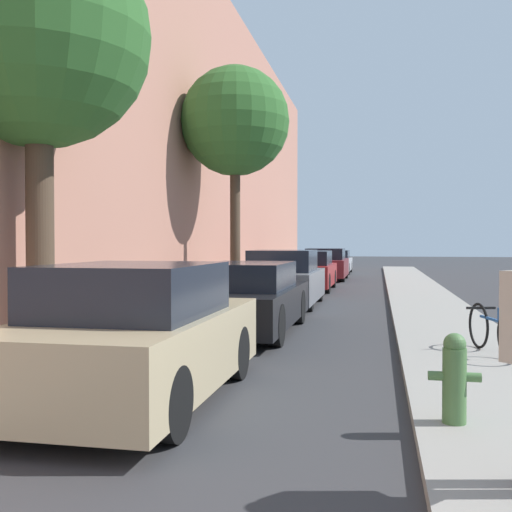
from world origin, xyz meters
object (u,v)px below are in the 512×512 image
at_px(parked_car_grey, 284,280).
at_px(parked_car_red, 309,271).
at_px(parked_car_black, 250,299).
at_px(parked_car_maroon, 326,265).
at_px(street_tree_near, 38,38).
at_px(fire_hydrant, 454,377).
at_px(street_tree_far, 235,122).
at_px(bicycle, 493,330).
at_px(parked_car_champagne, 138,336).
at_px(parked_car_silver, 335,262).

xyz_separation_m(parked_car_grey, parked_car_red, (0.08, 5.47, -0.03)).
height_order(parked_car_black, parked_car_grey, parked_car_grey).
height_order(parked_car_maroon, street_tree_near, street_tree_near).
distance_m(parked_car_maroon, street_tree_near, 20.21).
relative_size(parked_car_maroon, fire_hydrant, 5.48).
distance_m(parked_car_grey, street_tree_far, 4.78).
xyz_separation_m(street_tree_near, bicycle, (6.63, 0.93, -4.32)).
relative_size(parked_car_black, street_tree_far, 0.70).
height_order(parked_car_red, street_tree_near, street_tree_near).
height_order(parked_car_champagne, street_tree_near, street_tree_near).
bearing_deg(parked_car_maroon, parked_car_red, -90.78).
distance_m(parked_car_red, fire_hydrant, 16.45).
bearing_deg(parked_car_silver, parked_car_red, -90.33).
height_order(parked_car_champagne, parked_car_silver, parked_car_champagne).
bearing_deg(fire_hydrant, bicycle, 74.95).
xyz_separation_m(parked_car_grey, parked_car_maroon, (0.17, 11.56, -0.01)).
bearing_deg(parked_car_maroon, parked_car_champagne, -90.53).
distance_m(parked_car_black, street_tree_far, 7.46).
relative_size(parked_car_red, fire_hydrant, 5.46).
bearing_deg(parked_car_red, parked_car_grey, -90.87).
bearing_deg(street_tree_near, parked_car_champagne, -40.60).
xyz_separation_m(parked_car_red, bicycle, (4.07, -12.61, -0.21)).
relative_size(parked_car_red, street_tree_near, 0.69).
bearing_deg(parked_car_maroon, parked_car_grey, -90.82).
bearing_deg(parked_car_maroon, fire_hydrant, -82.22).
relative_size(parked_car_red, parked_car_silver, 0.97).
bearing_deg(parked_car_silver, street_tree_far, -95.67).
xyz_separation_m(parked_car_champagne, street_tree_far, (-1.50, 10.77, 4.49)).
bearing_deg(parked_car_red, fire_hydrant, -79.06).
relative_size(parked_car_champagne, bicycle, 2.38).
xyz_separation_m(street_tree_near, fire_hydrant, (5.67, -2.62, -4.26)).
distance_m(parked_car_grey, parked_car_silver, 17.59).
height_order(street_tree_far, bicycle, street_tree_far).
bearing_deg(fire_hydrant, parked_car_grey, 106.71).
bearing_deg(parked_car_grey, parked_car_black, -88.62).
height_order(street_tree_near, fire_hydrant, street_tree_near).
bearing_deg(fire_hydrant, parked_car_maroon, 97.78).
distance_m(parked_car_black, fire_hydrant, 6.42).
distance_m(parked_car_champagne, parked_car_black, 5.10).
distance_m(parked_car_champagne, bicycle, 5.17).
height_order(parked_car_silver, street_tree_near, street_tree_near).
xyz_separation_m(parked_car_champagne, fire_hydrant, (3.24, -0.53, -0.18)).
distance_m(street_tree_near, bicycle, 7.96).
bearing_deg(parked_car_maroon, parked_car_silver, 90.13).
height_order(parked_car_champagne, parked_car_black, parked_car_champagne).
xyz_separation_m(parked_car_black, fire_hydrant, (3.08, -5.63, -0.12)).
relative_size(parked_car_black, parked_car_grey, 1.10).
bearing_deg(parked_car_red, parked_car_black, -89.79).
bearing_deg(parked_car_champagne, parked_car_black, 88.26).
height_order(parked_car_black, fire_hydrant, parked_car_black).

